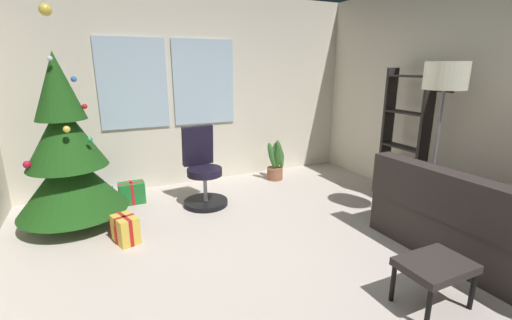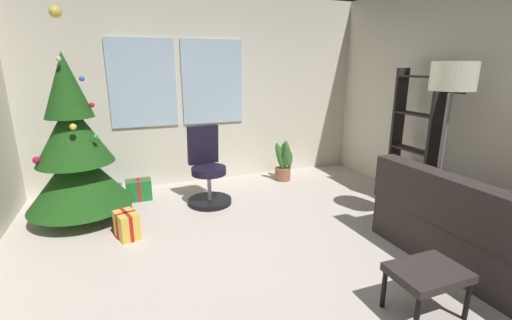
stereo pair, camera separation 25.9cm
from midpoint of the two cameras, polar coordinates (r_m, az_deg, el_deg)
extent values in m
cube|color=beige|center=(3.12, 7.69, -20.01)|extent=(4.92, 5.74, 0.10)
cube|color=beige|center=(5.30, -7.14, 11.10)|extent=(4.92, 0.10, 2.72)
cube|color=silver|center=(5.09, -16.67, 11.95)|extent=(0.90, 0.03, 1.20)
cube|color=silver|center=(5.26, -5.69, 12.60)|extent=(0.90, 0.03, 1.20)
cube|color=black|center=(4.75, 31.26, 11.24)|extent=(0.02, 0.31, 0.31)
cube|color=#2F2825|center=(3.79, 35.59, -11.67)|extent=(0.90, 1.97, 0.43)
cube|color=#2F2825|center=(3.35, 33.50, -6.70)|extent=(0.25, 1.95, 0.42)
cube|color=#2F2825|center=(4.16, 25.90, -3.32)|extent=(0.86, 0.16, 0.20)
cube|color=#AC2115|center=(3.77, 27.34, -4.22)|extent=(0.15, 0.40, 0.40)
cube|color=beige|center=(3.71, 28.62, -4.71)|extent=(0.15, 0.40, 0.41)
cube|color=#9E3A24|center=(3.48, 34.05, -6.78)|extent=(0.20, 0.41, 0.41)
cube|color=#2F2825|center=(2.91, 28.76, -15.92)|extent=(0.52, 0.38, 0.06)
cylinder|color=black|center=(2.77, 27.52, -21.92)|extent=(0.04, 0.04, 0.30)
cylinder|color=black|center=(3.08, 33.55, -18.72)|extent=(0.04, 0.04, 0.30)
cylinder|color=black|center=(2.94, 22.75, -18.96)|extent=(0.04, 0.04, 0.30)
cylinder|color=black|center=(3.24, 28.92, -16.35)|extent=(0.04, 0.04, 0.30)
cylinder|color=#4C331E|center=(4.56, -24.97, -7.62)|extent=(0.12, 0.12, 0.16)
cone|color=#1B4815|center=(4.42, -25.59, -2.49)|extent=(1.15, 1.15, 0.70)
cone|color=#1B4815|center=(4.30, -26.38, 4.05)|extent=(0.83, 0.83, 0.70)
cone|color=#1B4815|center=(4.25, -27.22, 10.86)|extent=(0.51, 0.51, 0.70)
sphere|color=red|center=(4.20, -23.72, 8.25)|extent=(0.06, 0.06, 0.06)
sphere|color=gold|center=(4.00, -26.17, 4.89)|extent=(0.07, 0.07, 0.07)
sphere|color=silver|center=(4.13, -28.06, 14.44)|extent=(0.05, 0.05, 0.05)
sphere|color=blue|center=(4.24, -25.07, 11.98)|extent=(0.06, 0.06, 0.06)
sphere|color=#1E8C4C|center=(4.08, -23.17, 3.46)|extent=(0.06, 0.06, 0.06)
sphere|color=#B21433|center=(4.26, -30.85, -0.03)|extent=(0.08, 0.08, 0.08)
sphere|color=#F2D14C|center=(4.27, -28.49, 20.57)|extent=(0.12, 0.12, 0.12)
cube|color=red|center=(4.01, -18.93, -9.92)|extent=(0.25, 0.33, 0.18)
cube|color=#EAD84C|center=(4.01, -18.93, -9.92)|extent=(0.08, 0.32, 0.19)
cube|color=#EAD84C|center=(4.01, -18.93, -9.92)|extent=(0.22, 0.06, 0.19)
cube|color=#1E722D|center=(4.86, -17.20, -4.69)|extent=(0.32, 0.21, 0.27)
cube|color=red|center=(4.86, -17.20, -4.69)|extent=(0.04, 0.22, 0.28)
cube|color=red|center=(4.86, -17.20, -4.69)|extent=(0.32, 0.04, 0.28)
cube|color=gold|center=(3.87, -18.61, -10.09)|extent=(0.27, 0.33, 0.28)
cube|color=#B21919|center=(3.87, -18.61, -10.09)|extent=(0.12, 0.29, 0.28)
cube|color=#B21919|center=(3.87, -18.61, -10.09)|extent=(0.20, 0.09, 0.28)
cube|color=#2D4C99|center=(5.02, -21.45, -5.14)|extent=(0.31, 0.33, 0.16)
cube|color=silver|center=(5.02, -21.45, -5.14)|extent=(0.04, 0.33, 0.17)
cube|color=silver|center=(5.02, -21.45, -5.14)|extent=(0.32, 0.04, 0.17)
cylinder|color=black|center=(4.58, -5.94, -6.75)|extent=(0.56, 0.56, 0.06)
cylinder|color=#B2B2B7|center=(4.50, -6.02, -4.12)|extent=(0.05, 0.05, 0.39)
cylinder|color=black|center=(4.44, -6.09, -1.77)|extent=(0.44, 0.44, 0.09)
cube|color=black|center=(4.53, -7.08, 2.51)|extent=(0.41, 0.15, 0.51)
cube|color=black|center=(4.67, 28.48, 2.45)|extent=(0.18, 0.04, 1.71)
cube|color=black|center=(5.07, 23.43, 3.95)|extent=(0.18, 0.04, 1.71)
cube|color=black|center=(5.01, 25.04, -3.52)|extent=(0.18, 0.56, 0.02)
cube|color=black|center=(4.89, 25.64, 1.50)|extent=(0.18, 0.56, 0.02)
cube|color=black|center=(4.82, 26.27, 6.74)|extent=(0.18, 0.56, 0.02)
cube|color=black|center=(4.78, 26.92, 12.09)|extent=(0.18, 0.56, 0.02)
cube|color=maroon|center=(4.86, 27.08, -3.20)|extent=(0.15, 0.05, 0.16)
cube|color=#214F80|center=(4.91, 26.58, -3.06)|extent=(0.13, 0.04, 0.15)
cube|color=beige|center=(4.94, 26.06, -2.73)|extent=(0.14, 0.06, 0.17)
cube|color=#2B6E49|center=(4.96, 25.49, -2.34)|extent=(0.17, 0.05, 0.21)
cube|color=#842876|center=(5.01, 24.98, -2.06)|extent=(0.15, 0.07, 0.22)
cube|color=#B06821|center=(5.07, 24.27, -2.07)|extent=(0.16, 0.07, 0.17)
cylinder|color=slate|center=(4.41, 28.33, -9.75)|extent=(0.28, 0.28, 0.03)
cylinder|color=slate|center=(4.17, 29.64, -0.32)|extent=(0.03, 0.03, 1.47)
cylinder|color=#F0EAC9|center=(4.05, 31.30, 11.68)|extent=(0.43, 0.43, 0.28)
cylinder|color=#90583E|center=(5.47, 5.74, -2.30)|extent=(0.25, 0.25, 0.19)
ellipsoid|color=#33652A|center=(5.34, 5.30, 0.65)|extent=(0.20, 0.18, 0.44)
ellipsoid|color=#33652A|center=(5.45, 5.81, 0.80)|extent=(0.18, 0.19, 0.40)
ellipsoid|color=#33652A|center=(5.41, 6.59, 0.91)|extent=(0.14, 0.23, 0.45)
ellipsoid|color=#33652A|center=(5.56, 6.82, 0.43)|extent=(0.18, 0.17, 0.29)
ellipsoid|color=#33652A|center=(5.33, 6.23, 0.52)|extent=(0.12, 0.20, 0.42)
camera|label=1|loc=(0.13, -87.99, 0.56)|focal=24.41mm
camera|label=2|loc=(0.13, 92.01, -0.56)|focal=24.41mm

